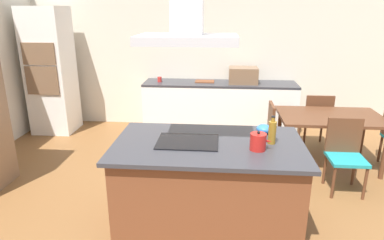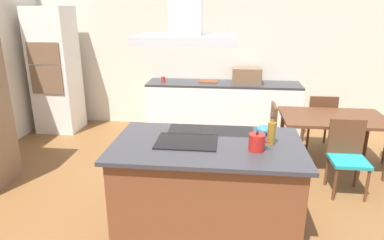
{
  "view_description": "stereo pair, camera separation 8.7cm",
  "coord_description": "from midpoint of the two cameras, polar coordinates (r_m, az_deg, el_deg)",
  "views": [
    {
      "loc": [
        0.1,
        -3.11,
        2.15
      ],
      "look_at": [
        -0.2,
        0.4,
        1.0
      ],
      "focal_mm": 31.85,
      "sensor_mm": 36.0,
      "label": 1
    },
    {
      "loc": [
        0.19,
        -3.1,
        2.15
      ],
      "look_at": [
        -0.2,
        0.4,
        1.0
      ],
      "focal_mm": 31.85,
      "sensor_mm": 36.0,
      "label": 2
    }
  ],
  "objects": [
    {
      "name": "wall_oven_stack",
      "position": [
        6.59,
        -21.55,
        7.69
      ],
      "size": [
        0.7,
        0.66,
        2.2
      ],
      "color": "white",
      "rests_on": "ground"
    },
    {
      "name": "chair_at_left_end",
      "position": [
        4.95,
        12.63,
        -1.74
      ],
      "size": [
        0.42,
        0.42,
        0.89
      ],
      "color": "teal",
      "rests_on": "ground"
    },
    {
      "name": "chair_facing_island",
      "position": [
        4.55,
        25.06,
        -4.88
      ],
      "size": [
        0.42,
        0.42,
        0.89
      ],
      "color": "teal",
      "rests_on": "ground"
    },
    {
      "name": "cooktop",
      "position": [
        3.36,
        -0.15,
        -3.63
      ],
      "size": [
        0.6,
        0.44,
        0.01
      ],
      "primitive_type": "cube",
      "color": "black",
      "rests_on": "kitchen_island"
    },
    {
      "name": "wall_back",
      "position": [
        6.4,
        5.02,
        10.85
      ],
      "size": [
        7.2,
        0.1,
        2.7
      ],
      "primitive_type": "cube",
      "color": "beige",
      "rests_on": "ground"
    },
    {
      "name": "tea_kettle",
      "position": [
        3.21,
        11.58,
        -3.68
      ],
      "size": [
        0.2,
        0.15,
        0.19
      ],
      "color": "#B21E19",
      "rests_on": "kitchen_island"
    },
    {
      "name": "olive_oil_bottle",
      "position": [
        3.37,
        13.89,
        -2.07
      ],
      "size": [
        0.08,
        0.08,
        0.28
      ],
      "color": "olive",
      "rests_on": "kitchen_island"
    },
    {
      "name": "coffee_mug_red",
      "position": [
        6.19,
        -4.46,
        6.82
      ],
      "size": [
        0.08,
        0.08,
        0.09
      ],
      "primitive_type": "cylinder",
      "color": "red",
      "rests_on": "back_counter"
    },
    {
      "name": "chair_facing_back_wall",
      "position": [
        5.74,
        21.06,
        0.24
      ],
      "size": [
        0.42,
        0.42,
        0.89
      ],
      "color": "teal",
      "rests_on": "ground"
    },
    {
      "name": "back_counter",
      "position": [
        6.22,
        5.55,
        2.15
      ],
      "size": [
        2.71,
        0.62,
        0.9
      ],
      "color": "white",
      "rests_on": "ground"
    },
    {
      "name": "countertop_microwave",
      "position": [
        6.1,
        9.56,
        7.36
      ],
      "size": [
        0.5,
        0.38,
        0.28
      ],
      "primitive_type": "cube",
      "color": "brown",
      "rests_on": "back_counter"
    },
    {
      "name": "range_hood",
      "position": [
        3.12,
        -0.17,
        17.21
      ],
      "size": [
        0.9,
        0.55,
        0.78
      ],
      "color": "#ADADB2"
    },
    {
      "name": "ground",
      "position": [
        5.08,
        4.08,
        -6.98
      ],
      "size": [
        16.0,
        16.0,
        0.0
      ],
      "primitive_type": "plane",
      "color": "brown"
    },
    {
      "name": "mixing_bowl",
      "position": [
        3.66,
        12.68,
        -1.56
      ],
      "size": [
        0.17,
        0.17,
        0.09
      ],
      "primitive_type": "ellipsoid",
      "color": "#2D6BB7",
      "rests_on": "kitchen_island"
    },
    {
      "name": "kitchen_island",
      "position": [
        3.54,
        3.22,
        -10.59
      ],
      "size": [
        1.87,
        1.11,
        0.9
      ],
      "color": "brown",
      "rests_on": "ground"
    },
    {
      "name": "dining_table",
      "position": [
        5.09,
        23.04,
        -0.34
      ],
      "size": [
        1.4,
        0.9,
        0.75
      ],
      "color": "#59331E",
      "rests_on": "ground"
    },
    {
      "name": "cutting_board",
      "position": [
        6.17,
        3.14,
        6.46
      ],
      "size": [
        0.34,
        0.24,
        0.02
      ],
      "primitive_type": "cube",
      "color": "brown",
      "rests_on": "back_counter"
    }
  ]
}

